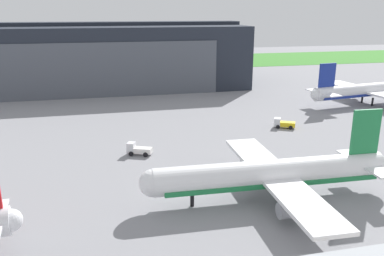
# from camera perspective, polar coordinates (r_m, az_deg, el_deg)

# --- Properties ---
(ground_plane) EXTENTS (440.00, 440.00, 0.00)m
(ground_plane) POSITION_cam_1_polar(r_m,az_deg,el_deg) (62.85, -0.98, -8.71)
(ground_plane) COLOR gray
(grass_field_strip) EXTENTS (440.00, 56.00, 0.08)m
(grass_field_strip) POSITION_cam_1_polar(r_m,az_deg,el_deg) (210.99, -9.93, 9.02)
(grass_field_strip) COLOR #3D852E
(grass_field_strip) RESTS_ON ground_plane
(maintenance_hangar) EXTENTS (108.05, 38.83, 22.43)m
(maintenance_hangar) POSITION_cam_1_polar(r_m,az_deg,el_deg) (147.34, -14.54, 9.78)
(maintenance_hangar) COLOR #232833
(maintenance_hangar) RESTS_ON ground_plane
(airliner_far_right) EXTENTS (43.11, 35.09, 12.64)m
(airliner_far_right) POSITION_cam_1_polar(r_m,az_deg,el_deg) (128.69, 24.21, 4.92)
(airliner_far_right) COLOR white
(airliner_far_right) RESTS_ON ground_plane
(airliner_near_left) EXTENTS (37.81, 33.20, 12.80)m
(airliner_near_left) POSITION_cam_1_polar(r_m,az_deg,el_deg) (59.53, 11.10, -6.46)
(airliner_near_left) COLOR white
(airliner_near_left) RESTS_ON ground_plane
(ops_van) EXTENTS (4.98, 3.45, 2.39)m
(ops_van) POSITION_cam_1_polar(r_m,az_deg,el_deg) (77.37, -7.67, -3.01)
(ops_van) COLOR silver
(ops_van) RESTS_ON ground_plane
(pushback_tractor) EXTENTS (5.13, 3.88, 2.25)m
(pushback_tractor) POSITION_cam_1_polar(r_m,az_deg,el_deg) (96.39, 12.81, 0.64)
(pushback_tractor) COLOR silver
(pushback_tractor) RESTS_ON ground_plane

